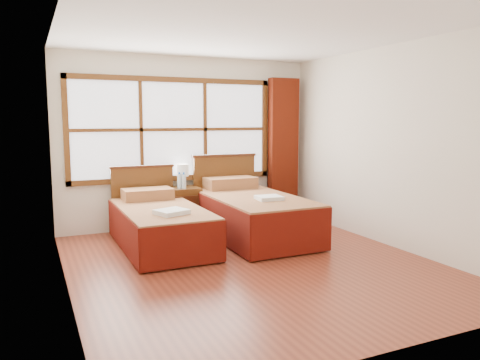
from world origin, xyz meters
name	(u,v)px	position (x,y,z in m)	size (l,w,h in m)	color
floor	(252,264)	(0.00, 0.00, 0.00)	(4.50, 4.50, 0.00)	brown
ceiling	(253,31)	(0.00, 0.00, 2.60)	(4.50, 4.50, 0.00)	white
wall_back	(189,142)	(0.00, 2.25, 1.30)	(4.00, 4.00, 0.00)	silver
wall_left	(62,157)	(-2.00, 0.00, 1.30)	(4.50, 4.50, 0.00)	silver
wall_right	(392,147)	(2.00, 0.00, 1.30)	(4.50, 4.50, 0.00)	silver
window	(174,130)	(-0.25, 2.21, 1.50)	(3.16, 0.06, 1.56)	white
curtain	(283,148)	(1.60, 2.11, 1.17)	(0.50, 0.16, 2.30)	#591708
bed_left	(160,224)	(-0.76, 1.20, 0.30)	(1.01, 2.03, 0.98)	#411D0D
bed_right	(250,213)	(0.55, 1.20, 0.34)	(1.14, 2.20, 1.11)	#411D0D
nightstand	(183,208)	(-0.19, 1.99, 0.32)	(0.48, 0.47, 0.64)	#542F12
towels_left	(172,212)	(-0.75, 0.67, 0.55)	(0.43, 0.41, 0.05)	white
towels_right	(269,198)	(0.61, 0.74, 0.62)	(0.35, 0.31, 0.05)	white
lamp	(183,171)	(-0.17, 2.03, 0.88)	(0.18, 0.18, 0.35)	gold
bottle_near	(179,181)	(-0.26, 1.93, 0.75)	(0.06, 0.06, 0.24)	silver
bottle_far	(184,181)	(-0.20, 1.90, 0.74)	(0.06, 0.06, 0.24)	silver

